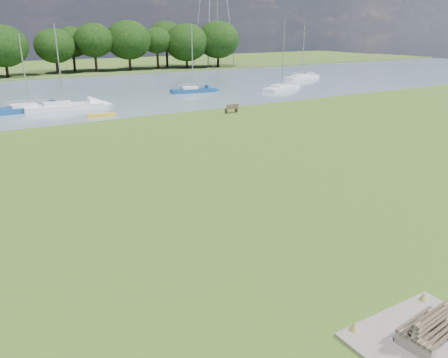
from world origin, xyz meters
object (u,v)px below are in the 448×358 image
sailboat_5 (28,107)px  sailboat_6 (63,105)px  bench_pair (430,328)px  sailboat_3 (302,76)px  riverbank_bench (232,108)px  sailboat_0 (282,87)px  sailboat_4 (193,89)px  kayak (102,115)px

sailboat_5 → sailboat_6: size_ratio=0.89×
bench_pair → sailboat_3: bearing=46.2°
sailboat_3 → sailboat_6: (-41.67, -9.27, -0.02)m
bench_pair → sailboat_6: bearing=84.9°
riverbank_bench → sailboat_3: size_ratio=0.17×
sailboat_3 → sailboat_0: bearing=-153.9°
sailboat_0 → sailboat_4: 12.89m
sailboat_3 → sailboat_4: (-23.60, -4.91, -0.01)m
sailboat_5 → sailboat_6: sailboat_6 is taller
sailboat_5 → bench_pair: bearing=-92.8°
sailboat_3 → sailboat_4: 24.10m
sailboat_6 → bench_pair: bearing=-85.3°
riverbank_bench → kayak: (-12.39, 4.95, -0.28)m
sailboat_6 → sailboat_3: bearing=16.0°
bench_pair → riverbank_bench: size_ratio=1.25×
sailboat_5 → sailboat_4: bearing=1.2°
sailboat_3 → sailboat_4: sailboat_3 is taller
bench_pair → sailboat_6: sailboat_6 is taller
riverbank_bench → sailboat_0: bearing=32.4°
sailboat_0 → sailboat_4: size_ratio=1.08×
sailboat_3 → sailboat_6: 42.69m
kayak → sailboat_3: size_ratio=0.30×
sailboat_4 → sailboat_6: sailboat_4 is taller
bench_pair → riverbank_bench: 35.85m
riverbank_bench → kayak: size_ratio=0.56×
bench_pair → sailboat_0: bearing=50.1°
riverbank_bench → sailboat_5: bearing=143.4°
bench_pair → sailboat_0: sailboat_0 is taller
riverbank_bench → sailboat_0: (15.44, 11.30, 0.02)m
sailboat_0 → sailboat_5: size_ratio=1.23×
sailboat_0 → sailboat_4: bearing=139.4°
kayak → sailboat_5: bearing=140.2°
kayak → sailboat_3: 42.07m
riverbank_bench → sailboat_5: size_ratio=0.20×
kayak → riverbank_bench: bearing=-12.4°
kayak → sailboat_4: 18.75m
sailboat_0 → sailboat_6: size_ratio=1.10×
sailboat_3 → sailboat_6: sailboat_3 is taller
sailboat_4 → sailboat_6: bearing=-157.2°
sailboat_5 → sailboat_6: 3.47m
riverbank_bench → sailboat_3: sailboat_3 is taller
kayak → sailboat_6: bearing=121.8°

